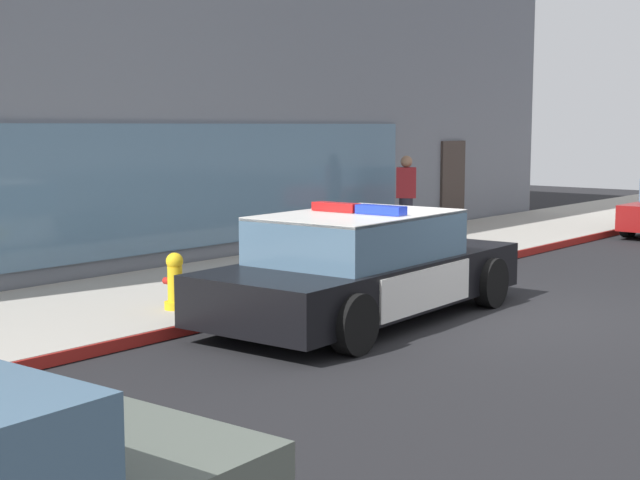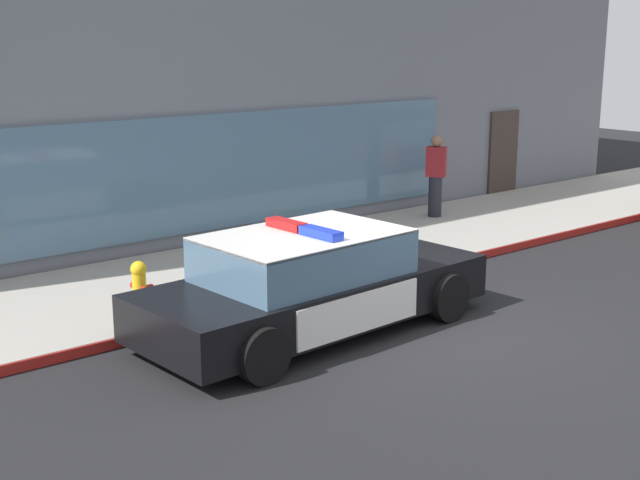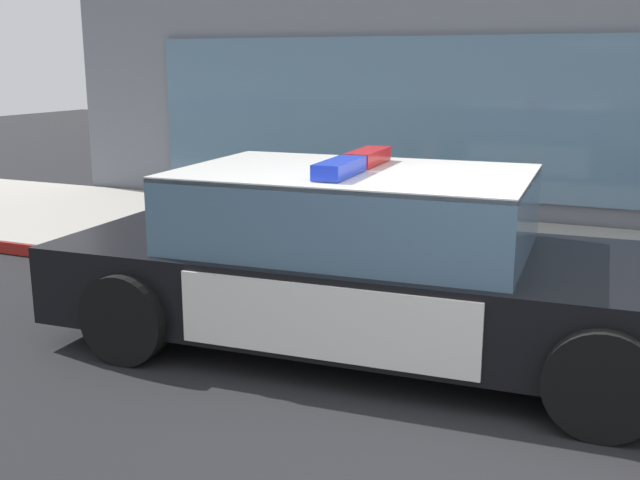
{
  "view_description": "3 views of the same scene",
  "coord_description": "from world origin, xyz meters",
  "views": [
    {
      "loc": [
        -10.66,
        -5.94,
        2.48
      ],
      "look_at": [
        -1.25,
        1.91,
        0.94
      ],
      "focal_mm": 51.44,
      "sensor_mm": 36.0,
      "label": 1
    },
    {
      "loc": [
        -8.26,
        -7.52,
        3.9
      ],
      "look_at": [
        -1.05,
        1.32,
        1.15
      ],
      "focal_mm": 48.14,
      "sensor_mm": 36.0,
      "label": 2
    },
    {
      "loc": [
        0.43,
        -4.26,
        2.17
      ],
      "look_at": [
        -2.03,
        1.39,
        0.72
      ],
      "focal_mm": 42.49,
      "sensor_mm": 36.0,
      "label": 3
    }
  ],
  "objects": [
    {
      "name": "pedestrian_on_sidewalk",
      "position": [
        4.79,
        4.66,
        1.01
      ],
      "size": [
        0.44,
        0.48,
        1.71
      ],
      "rotation": [
        0.0,
        0.0,
        3.72
      ],
      "color": "#23232D",
      "rests_on": "sidewalk"
    },
    {
      "name": "storefront_building",
      "position": [
        2.09,
        11.61,
        4.5
      ],
      "size": [
        20.3,
        11.93,
        9.01
      ],
      "color": "slate",
      "rests_on": "ground"
    },
    {
      "name": "sidewalk",
      "position": [
        0.0,
        3.86,
        0.07
      ],
      "size": [
        48.0,
        3.56,
        0.15
      ],
      "primitive_type": "cube",
      "color": "#A39E93",
      "rests_on": "ground"
    },
    {
      "name": "fire_hydrant",
      "position": [
        -3.04,
        2.81,
        0.5
      ],
      "size": [
        0.34,
        0.39,
        0.73
      ],
      "color": "gold",
      "rests_on": "sidewalk"
    },
    {
      "name": "curb_red_paint",
      "position": [
        0.0,
        2.07,
        0.08
      ],
      "size": [
        28.8,
        0.04,
        0.14
      ],
      "primitive_type": "cube",
      "color": "maroon",
      "rests_on": "ground"
    },
    {
      "name": "ground",
      "position": [
        0.0,
        0.0,
        0.0
      ],
      "size": [
        48.0,
        48.0,
        0.0
      ],
      "primitive_type": "plane",
      "color": "black"
    },
    {
      "name": "police_cruiser",
      "position": [
        -1.45,
        1.02,
        0.68
      ],
      "size": [
        5.06,
        2.31,
        1.49
      ],
      "rotation": [
        0.0,
        0.0,
        0.05
      ],
      "color": "black",
      "rests_on": "ground"
    }
  ]
}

